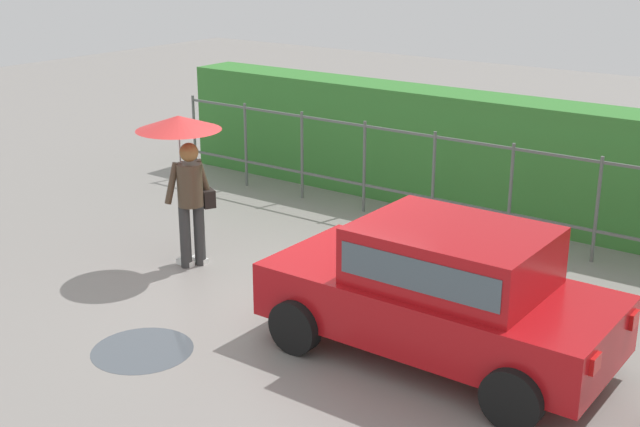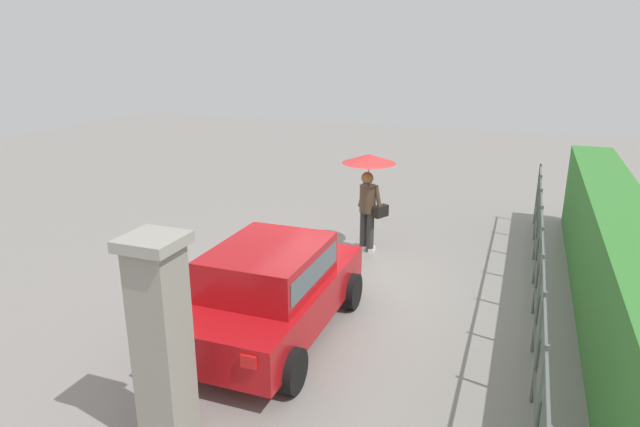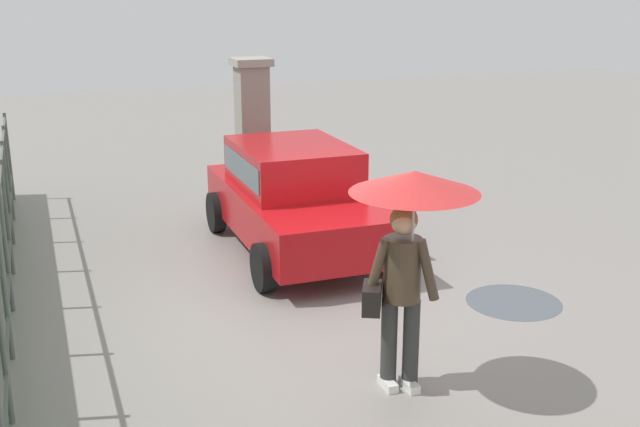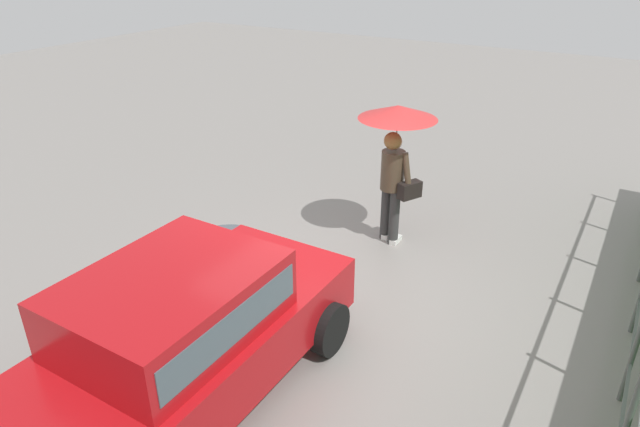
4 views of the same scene
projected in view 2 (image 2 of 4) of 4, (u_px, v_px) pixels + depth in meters
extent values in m
plane|color=gray|center=(341.00, 284.00, 10.24)|extent=(40.00, 40.00, 0.00)
cube|color=#B71116|center=(274.00, 299.00, 8.32)|extent=(3.70, 1.65, 0.60)
cube|color=#B71116|center=(269.00, 266.00, 8.01)|extent=(1.90, 1.44, 0.60)
cube|color=#4C5B66|center=(269.00, 265.00, 8.00)|extent=(1.75, 1.46, 0.33)
cylinder|color=black|center=(262.00, 277.00, 9.80)|extent=(0.60, 0.18, 0.60)
cylinder|color=black|center=(352.00, 291.00, 9.24)|extent=(0.60, 0.18, 0.60)
cylinder|color=black|center=(180.00, 346.00, 7.57)|extent=(0.60, 0.18, 0.60)
cylinder|color=black|center=(293.00, 371.00, 7.00)|extent=(0.60, 0.18, 0.60)
cube|color=red|center=(169.00, 344.00, 6.80)|extent=(0.06, 0.20, 0.16)
cube|color=red|center=(249.00, 361.00, 6.43)|extent=(0.06, 0.20, 0.16)
cylinder|color=#333333|center=(363.00, 230.00, 11.83)|extent=(0.15, 0.15, 0.86)
cylinder|color=#333333|center=(370.00, 232.00, 11.69)|extent=(0.15, 0.15, 0.86)
cube|color=white|center=(365.00, 247.00, 11.98)|extent=(0.26, 0.10, 0.08)
cube|color=white|center=(372.00, 249.00, 11.84)|extent=(0.26, 0.10, 0.08)
cylinder|color=#473828|center=(368.00, 199.00, 11.54)|extent=(0.34, 0.34, 0.58)
sphere|color=#DBAD89|center=(368.00, 179.00, 11.42)|extent=(0.22, 0.22, 0.22)
sphere|color=olive|center=(367.00, 178.00, 11.39)|extent=(0.25, 0.25, 0.25)
cylinder|color=#473828|center=(363.00, 195.00, 11.74)|extent=(0.18, 0.24, 0.56)
cylinder|color=#473828|center=(378.00, 199.00, 11.43)|extent=(0.18, 0.24, 0.56)
cylinder|color=#B2B2B7|center=(369.00, 181.00, 11.56)|extent=(0.02, 0.02, 0.77)
cone|color=red|center=(369.00, 159.00, 11.42)|extent=(1.13, 1.13, 0.19)
cube|color=black|center=(381.00, 211.00, 11.51)|extent=(0.38, 0.30, 0.24)
cube|color=gray|center=(163.00, 348.00, 5.92)|extent=(0.48, 0.48, 2.30)
cube|color=#9E998E|center=(153.00, 242.00, 5.56)|extent=(0.60, 0.60, 0.12)
cylinder|color=#59605B|center=(537.00, 194.00, 13.42)|extent=(0.05, 0.05, 1.50)
cylinder|color=#59605B|center=(537.00, 208.00, 12.29)|extent=(0.05, 0.05, 1.50)
cylinder|color=#59605B|center=(537.00, 225.00, 11.17)|extent=(0.05, 0.05, 1.50)
cylinder|color=#59605B|center=(538.00, 245.00, 10.04)|extent=(0.05, 0.05, 1.50)
cylinder|color=#59605B|center=(538.00, 271.00, 8.91)|extent=(0.05, 0.05, 1.50)
cylinder|color=#59605B|center=(538.00, 304.00, 7.79)|extent=(0.05, 0.05, 1.50)
cylinder|color=#59605B|center=(538.00, 349.00, 6.66)|extent=(0.05, 0.05, 1.50)
cylinder|color=#59605B|center=(538.00, 411.00, 5.53)|extent=(0.05, 0.05, 1.50)
cube|color=#59605B|center=(543.00, 245.00, 8.15)|extent=(11.34, 0.03, 0.04)
cube|color=#59605B|center=(535.00, 304.00, 8.44)|extent=(11.34, 0.03, 0.04)
cube|color=#387F33|center=(621.00, 285.00, 7.92)|extent=(12.34, 0.90, 1.90)
cylinder|color=#4C545B|center=(250.00, 258.00, 11.43)|extent=(1.11, 1.11, 0.00)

